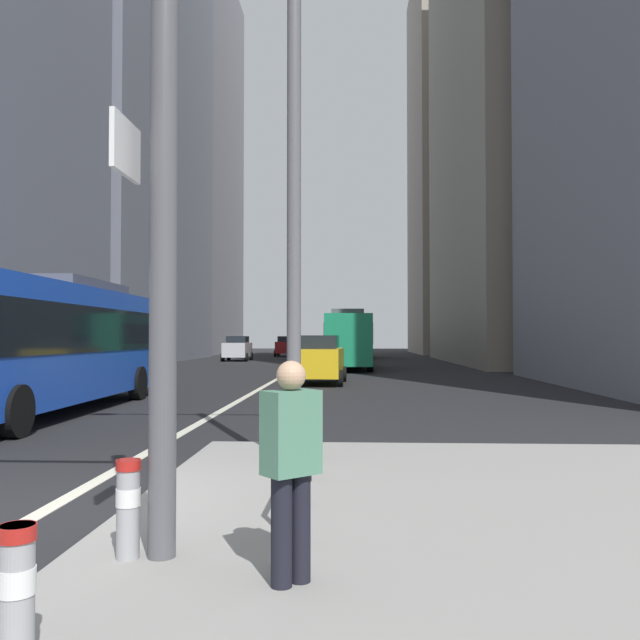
# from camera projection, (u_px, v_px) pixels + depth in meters

# --- Properties ---
(ground_plane) EXTENTS (160.00, 160.00, 0.00)m
(ground_plane) POSITION_uv_depth(u_px,v_px,m) (270.00, 383.00, 27.01)
(ground_plane) COLOR black
(median_island) EXTENTS (9.00, 10.00, 0.15)m
(median_island) POSITION_uv_depth(u_px,v_px,m) (603.00, 544.00, 5.78)
(median_island) COLOR gray
(median_island) RESTS_ON ground
(lane_centre_line) EXTENTS (0.20, 80.00, 0.01)m
(lane_centre_line) POSITION_uv_depth(u_px,v_px,m) (292.00, 370.00, 36.99)
(lane_centre_line) COLOR beige
(lane_centre_line) RESTS_ON ground
(office_tower_left_mid) EXTENTS (12.02, 25.01, 51.64)m
(office_tower_left_mid) POSITION_uv_depth(u_px,v_px,m) (103.00, 29.00, 51.45)
(office_tower_left_mid) COLOR slate
(office_tower_left_mid) RESTS_ON ground
(office_tower_left_far) EXTENTS (10.49, 19.83, 44.11)m
(office_tower_left_far) POSITION_uv_depth(u_px,v_px,m) (185.00, 163.00, 76.82)
(office_tower_left_far) COLOR gray
(office_tower_left_far) RESTS_ON ground
(office_tower_right_mid) EXTENTS (12.88, 25.80, 42.21)m
(office_tower_right_mid) POSITION_uv_depth(u_px,v_px,m) (538.00, 75.00, 48.65)
(office_tower_right_mid) COLOR gray
(office_tower_right_mid) RESTS_ON ground
(office_tower_right_far) EXTENTS (12.94, 18.26, 44.29)m
(office_tower_right_far) POSITION_uv_depth(u_px,v_px,m) (470.00, 161.00, 76.36)
(office_tower_right_far) COLOR gray
(office_tower_right_far) RESTS_ON ground
(city_bus_blue_oncoming) EXTENTS (2.88, 11.79, 3.40)m
(city_bus_blue_oncoming) POSITION_uv_depth(u_px,v_px,m) (43.00, 339.00, 16.15)
(city_bus_blue_oncoming) COLOR blue
(city_bus_blue_oncoming) RESTS_ON ground
(city_bus_red_receding) EXTENTS (2.91, 10.66, 3.40)m
(city_bus_red_receding) POSITION_uv_depth(u_px,v_px,m) (346.00, 338.00, 38.97)
(city_bus_red_receding) COLOR #198456
(city_bus_red_receding) RESTS_ON ground
(city_bus_red_distant) EXTENTS (2.77, 11.77, 3.40)m
(city_bus_red_distant) POSITION_uv_depth(u_px,v_px,m) (357.00, 337.00, 60.80)
(city_bus_red_distant) COLOR #198456
(city_bus_red_distant) RESTS_ON ground
(car_oncoming_mid) EXTENTS (2.10, 4.11, 1.94)m
(car_oncoming_mid) POSITION_uv_depth(u_px,v_px,m) (237.00, 348.00, 51.90)
(car_oncoming_mid) COLOR silver
(car_oncoming_mid) RESTS_ON ground
(car_receding_near) EXTENTS (2.11, 4.22, 1.94)m
(car_receding_near) POSITION_uv_depth(u_px,v_px,m) (335.00, 349.00, 50.15)
(car_receding_near) COLOR #232838
(car_receding_near) RESTS_ON ground
(car_receding_far) EXTENTS (2.16, 4.25, 1.94)m
(car_receding_far) POSITION_uv_depth(u_px,v_px,m) (319.00, 359.00, 26.45)
(car_receding_far) COLOR gold
(car_receding_far) RESTS_ON ground
(car_oncoming_far) EXTENTS (2.08, 4.32, 1.94)m
(car_oncoming_far) POSITION_uv_depth(u_px,v_px,m) (286.00, 346.00, 64.26)
(car_oncoming_far) COLOR maroon
(car_oncoming_far) RESTS_ON ground
(street_lamp_post) EXTENTS (5.50, 0.32, 8.00)m
(street_lamp_post) POSITION_uv_depth(u_px,v_px,m) (294.00, 97.00, 9.38)
(street_lamp_post) COLOR #56565B
(street_lamp_post) RESTS_ON median_island
(bollard_left) EXTENTS (0.20, 0.20, 0.76)m
(bollard_left) POSITION_uv_depth(u_px,v_px,m) (17.00, 590.00, 3.43)
(bollard_left) COLOR #99999E
(bollard_left) RESTS_ON median_island
(bollard_right) EXTENTS (0.20, 0.20, 0.77)m
(bollard_right) POSITION_uv_depth(u_px,v_px,m) (128.00, 503.00, 5.20)
(bollard_right) COLOR #99999E
(bollard_right) RESTS_ON median_island
(pedestrian_railing) EXTENTS (0.06, 3.60, 0.98)m
(pedestrian_railing) POSITION_uv_depth(u_px,v_px,m) (306.00, 429.00, 7.39)
(pedestrian_railing) COLOR black
(pedestrian_railing) RESTS_ON median_island
(pedestrian_waiting) EXTENTS (0.44, 0.43, 1.57)m
(pedestrian_waiting) POSITION_uv_depth(u_px,v_px,m) (291.00, 461.00, 4.67)
(pedestrian_waiting) COLOR black
(pedestrian_waiting) RESTS_ON median_island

